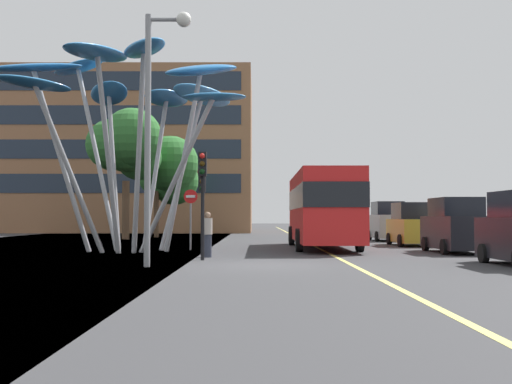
{
  "coord_description": "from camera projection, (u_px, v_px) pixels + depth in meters",
  "views": [
    {
      "loc": [
        -0.26,
        -19.13,
        1.44
      ],
      "look_at": [
        -0.39,
        8.14,
        2.5
      ],
      "focal_mm": 44.97,
      "sensor_mm": 36.0,
      "label": 1
    }
  ],
  "objects": [
    {
      "name": "backdrop_building",
      "position": [
        112.0,
        155.0,
        62.74
      ],
      "size": [
        27.89,
        13.55,
        15.02
      ],
      "color": "#8E6042",
      "rests_on": "ground"
    },
    {
      "name": "street_lamp",
      "position": [
        161.0,
        104.0,
        18.64
      ],
      "size": [
        1.35,
        0.44,
        7.43
      ],
      "color": "gray",
      "rests_on": "ground"
    },
    {
      "name": "ground",
      "position": [
        246.0,
        267.0,
        19.06
      ],
      "size": [
        120.0,
        240.0,
        0.1
      ],
      "color": "#38383A"
    },
    {
      "name": "car_side_street",
      "position": [
        391.0,
        223.0,
        38.54
      ],
      "size": [
        1.93,
        4.06,
        2.36
      ],
      "color": "gray",
      "rests_on": "ground"
    },
    {
      "name": "tree_pavement_far",
      "position": [
        169.0,
        170.0,
        46.04
      ],
      "size": [
        5.35,
        5.17,
        7.17
      ],
      "color": "brown",
      "rests_on": "ground"
    },
    {
      "name": "car_parked_far",
      "position": [
        417.0,
        226.0,
        31.93
      ],
      "size": [
        2.08,
        4.2,
        2.15
      ],
      "color": "gold",
      "rests_on": "ground"
    },
    {
      "name": "no_entry_sign",
      "position": [
        194.0,
        210.0,
        27.88
      ],
      "size": [
        0.6,
        0.12,
        2.63
      ],
      "color": "gray",
      "rests_on": "ground"
    },
    {
      "name": "car_parked_mid",
      "position": [
        459.0,
        227.0,
        25.63
      ],
      "size": [
        1.94,
        4.38,
        2.21
      ],
      "color": "black",
      "rests_on": "ground"
    },
    {
      "name": "traffic_light_kerb_far",
      "position": [
        205.0,
        194.0,
        24.8
      ],
      "size": [
        0.28,
        0.42,
        3.2
      ],
      "color": "black",
      "rests_on": "ground"
    },
    {
      "name": "tree_pavement_near",
      "position": [
        128.0,
        146.0,
        41.36
      ],
      "size": [
        5.05,
        5.16,
        8.39
      ],
      "color": "brown",
      "rests_on": "ground"
    },
    {
      "name": "traffic_light_kerb_near",
      "position": [
        206.0,
        182.0,
        21.26
      ],
      "size": [
        0.28,
        0.42,
        3.59
      ],
      "color": "black",
      "rests_on": "ground"
    },
    {
      "name": "leaf_sculpture",
      "position": [
        137.0,
        91.0,
        26.97
      ],
      "size": [
        11.15,
        10.02,
        8.62
      ],
      "color": "#9EA0A5",
      "rests_on": "ground"
    },
    {
      "name": "red_bus",
      "position": [
        325.0,
        205.0,
        29.36
      ],
      "size": [
        2.81,
        10.76,
        3.62
      ],
      "color": "red",
      "rests_on": "ground"
    },
    {
      "name": "pedestrian",
      "position": [
        211.0,
        235.0,
        22.85
      ],
      "size": [
        0.34,
        0.34,
        1.62
      ],
      "color": "#2D3342",
      "rests_on": "ground"
    }
  ]
}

